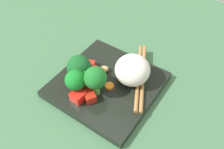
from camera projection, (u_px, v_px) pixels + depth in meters
ground_plane at (107, 89)px, 59.63cm from camera, size 110.00×110.00×2.00cm
square_plate at (107, 85)px, 58.25cm from camera, size 24.43×24.43×1.74cm
rice_mound at (132, 70)px, 55.64cm from camera, size 11.43×11.47×6.83cm
broccoli_floret_0 at (97, 75)px, 55.13cm from camera, size 3.10×3.10×4.83cm
broccoli_floret_1 at (75, 81)px, 52.92cm from camera, size 4.65×4.65×6.38cm
broccoli_floret_2 at (79, 67)px, 55.79cm from camera, size 5.75×5.75×6.66cm
broccoli_floret_3 at (84, 76)px, 54.95cm from camera, size 3.22×3.22×5.00cm
broccoli_floret_4 at (94, 78)px, 52.23cm from camera, size 5.09×5.09×7.57cm
carrot_slice_0 at (98, 75)px, 58.71cm from camera, size 2.77×2.77×0.59cm
carrot_slice_1 at (86, 92)px, 55.23cm from camera, size 4.04×4.04×0.52cm
carrot_slice_2 at (109, 86)px, 56.44cm from camera, size 2.91×2.91×0.60cm
pepper_chunk_0 at (75, 80)px, 57.19cm from camera, size 4.03×3.88×1.24cm
pepper_chunk_1 at (91, 97)px, 53.42cm from camera, size 3.82×3.46×1.92cm
pepper_chunk_2 at (89, 66)px, 60.36cm from camera, size 3.53×3.71×1.46cm
pepper_chunk_3 at (78, 96)px, 53.48cm from camera, size 2.91×3.05×2.17cm
pepper_chunk_4 at (90, 71)px, 58.86cm from camera, size 3.04×3.19×1.71cm
chicken_piece_0 at (75, 70)px, 59.10cm from camera, size 3.41×3.15×1.78cm
chicken_piece_1 at (104, 69)px, 59.42cm from camera, size 3.04×3.18×1.58cm
chopstick_pair at (141, 76)px, 58.43cm from camera, size 12.51×19.40×0.89cm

